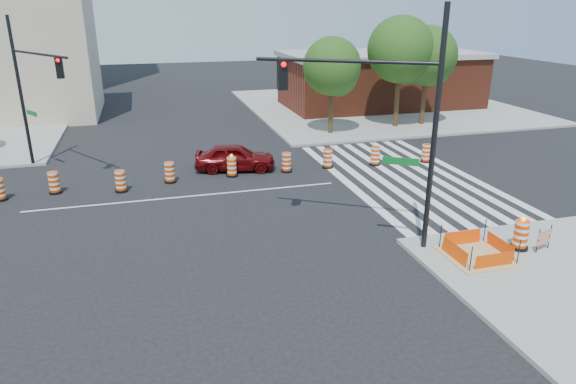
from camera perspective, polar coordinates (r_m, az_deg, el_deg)
name	(u,v)px	position (r m, az deg, el deg)	size (l,w,h in m)	color
ground	(187,197)	(23.94, -11.12, -0.50)	(120.00, 120.00, 0.00)	black
sidewalk_ne	(379,106)	(45.62, 10.06, 9.40)	(22.00, 22.00, 0.15)	gray
crosswalk_east	(403,176)	(26.94, 12.71, 1.72)	(6.75, 13.50, 0.01)	silver
lane_centerline	(187,196)	(23.94, -11.13, -0.49)	(14.00, 0.12, 0.01)	silver
excavation_pit	(477,254)	(18.83, 20.25, -6.50)	(2.20, 2.20, 0.90)	tan
brick_storefront	(380,80)	(45.27, 10.23, 12.18)	(16.50, 8.50, 4.60)	maroon
red_coupe	(235,157)	(27.25, -5.91, 3.88)	(1.68, 4.18, 1.42)	#5A0709
signal_pole_se	(384,108)	(17.59, 10.58, 9.17)	(5.38, 3.35, 8.20)	black
signal_pole_nw	(31,81)	(28.93, -26.61, 10.95)	(3.22, 4.97, 7.67)	black
pit_drum	(521,236)	(19.77, 24.44, -4.43)	(0.62, 0.62, 1.22)	black
barricade	(544,238)	(19.99, 26.58, -4.56)	(0.74, 0.25, 0.90)	#DC3D04
tree_north_c	(332,70)	(34.38, 4.95, 13.39)	(3.78, 3.78, 6.43)	#382314
tree_north_d	(401,53)	(37.06, 12.40, 14.80)	(4.52, 4.52, 7.69)	#382314
tree_north_e	(427,59)	(38.27, 15.23, 14.05)	(4.13, 4.13, 7.02)	#382314
median_drum_2	(54,183)	(26.14, -24.53, 0.89)	(0.60, 0.60, 1.02)	black
median_drum_3	(121,182)	(25.23, -18.09, 1.09)	(0.60, 0.60, 1.02)	black
median_drum_4	(170,173)	(25.92, -13.00, 2.08)	(0.60, 0.60, 1.02)	black
median_drum_5	(232,167)	(26.32, -6.26, 2.77)	(0.60, 0.60, 1.18)	black
median_drum_6	(287,163)	(26.90, -0.17, 3.25)	(0.60, 0.60, 1.02)	black
median_drum_7	(328,159)	(27.64, 4.43, 3.65)	(0.60, 0.60, 1.02)	black
median_drum_8	(375,157)	(28.45, 9.67, 3.90)	(0.60, 0.60, 1.02)	black
median_drum_9	(426,154)	(29.62, 15.10, 4.13)	(0.60, 0.60, 1.02)	black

